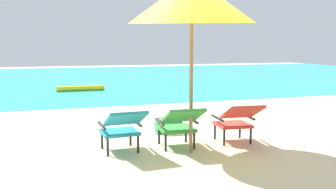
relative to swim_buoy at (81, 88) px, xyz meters
name	(u,v)px	position (x,y,z in m)	size (l,w,h in m)	color
ground_plane	(123,106)	(0.73, -3.63, -0.10)	(40.00, 40.00, 0.00)	beige
ocean_band	(86,78)	(0.73, 5.36, -0.09)	(40.00, 18.00, 0.01)	#28B2B7
swim_buoy	(81,88)	(0.00, 0.00, 0.00)	(0.18, 0.18, 1.60)	yellow
lounge_chair_left	(122,126)	(-0.14, -7.87, 0.31)	(0.57, 0.89, 0.68)	teal
lounge_chair_center	(179,123)	(0.71, -7.91, 0.31)	(0.59, 0.91, 0.68)	#338E3D
lounge_chair_right	(237,119)	(1.65, -7.92, 0.31)	(0.62, 0.92, 0.68)	red
beach_umbrella_center	(192,1)	(0.81, -8.11, 2.05)	(2.29, 2.31, 2.51)	olive
cooler_box	(168,123)	(0.90, -6.81, 0.06)	(0.50, 0.37, 0.32)	#1E844C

